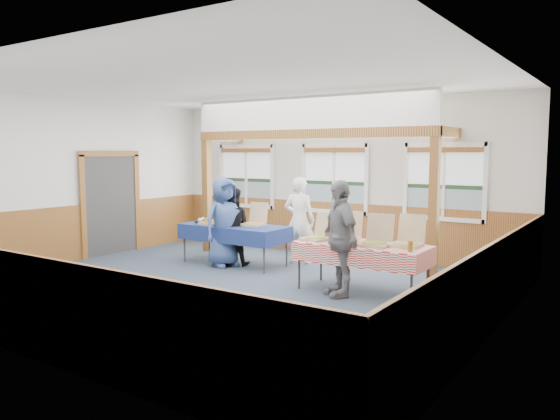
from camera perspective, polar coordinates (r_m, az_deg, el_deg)
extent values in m
plane|color=#2C3648|center=(8.80, -5.27, -8.08)|extent=(8.00, 8.00, 0.00)
plane|color=white|center=(8.60, -5.48, 13.07)|extent=(8.00, 8.00, 0.00)
plane|color=silver|center=(11.47, 5.79, 3.29)|extent=(8.00, 0.00, 8.00)
plane|color=silver|center=(6.26, -26.11, 0.47)|extent=(8.00, 0.00, 8.00)
plane|color=silver|center=(11.51, -20.99, 2.93)|extent=(0.00, 8.00, 8.00)
plane|color=silver|center=(6.77, 21.83, 1.03)|extent=(0.00, 8.00, 8.00)
cube|color=brown|center=(11.55, 5.68, -1.93)|extent=(7.98, 0.05, 1.10)
cube|color=brown|center=(6.45, -25.48, -8.84)|extent=(7.98, 0.05, 1.10)
cube|color=brown|center=(11.58, -20.73, -2.26)|extent=(0.05, 6.98, 1.10)
cube|color=brown|center=(6.94, 21.28, -7.63)|extent=(0.05, 6.98, 1.10)
cube|color=#343434|center=(12.05, -17.29, 0.56)|extent=(0.06, 1.30, 2.10)
cube|color=white|center=(12.72, -3.54, 0.46)|extent=(1.52, 0.05, 0.08)
cube|color=white|center=(12.66, -3.58, 6.68)|extent=(1.52, 0.05, 0.08)
cube|color=white|center=(13.14, -6.13, 3.62)|extent=(0.08, 0.05, 1.46)
cube|color=white|center=(12.24, -0.81, 3.49)|extent=(0.08, 0.05, 1.46)
cube|color=white|center=(12.67, -3.56, 3.56)|extent=(0.05, 0.05, 1.30)
cube|color=gray|center=(12.73, -3.44, 1.81)|extent=(1.40, 0.02, 0.52)
cube|color=#1A341C|center=(12.71, -3.45, 3.16)|extent=(1.40, 0.02, 0.08)
cube|color=silver|center=(12.70, -3.46, 4.92)|extent=(1.40, 0.02, 0.70)
cube|color=brown|center=(12.65, -3.63, 6.23)|extent=(1.40, 0.07, 0.10)
cube|color=white|center=(11.47, 5.61, -0.17)|extent=(1.52, 0.05, 0.08)
cube|color=white|center=(11.41, 5.68, 6.74)|extent=(1.52, 0.05, 0.08)
cube|color=white|center=(11.79, 2.48, 3.39)|extent=(0.08, 0.05, 1.46)
cube|color=white|center=(11.09, 9.02, 3.15)|extent=(0.08, 0.05, 1.46)
cube|color=white|center=(11.42, 5.65, 3.28)|extent=(0.05, 0.05, 1.30)
cube|color=gray|center=(11.48, 5.72, 1.34)|extent=(1.40, 0.02, 0.52)
cube|color=#1A341C|center=(11.46, 5.74, 2.83)|extent=(1.40, 0.02, 0.08)
cube|color=silver|center=(11.44, 5.76, 4.78)|extent=(1.40, 0.02, 0.70)
cube|color=brown|center=(11.39, 5.63, 6.24)|extent=(1.40, 0.07, 0.10)
cube|color=white|center=(10.58, 16.64, -0.91)|extent=(1.52, 0.05, 0.08)
cube|color=white|center=(10.51, 16.86, 6.58)|extent=(1.52, 0.05, 0.08)
cube|color=white|center=(10.77, 12.98, 2.99)|extent=(0.08, 0.05, 1.46)
cube|color=white|center=(10.33, 20.67, 2.64)|extent=(0.08, 0.05, 1.46)
cube|color=white|center=(10.53, 16.75, 2.82)|extent=(0.05, 0.05, 1.30)
cube|color=gray|center=(10.59, 16.75, 0.73)|extent=(1.40, 0.02, 0.52)
cube|color=#1A341C|center=(10.57, 16.80, 2.34)|extent=(1.40, 0.02, 0.08)
cube|color=silver|center=(10.55, 16.86, 4.45)|extent=(1.40, 0.02, 0.70)
cube|color=brown|center=(10.49, 16.81, 6.04)|extent=(1.40, 0.07, 0.10)
cube|color=#5B2914|center=(11.95, -7.64, 1.45)|extent=(0.15, 0.15, 2.40)
cube|color=#5B2914|center=(9.41, 15.77, 0.06)|extent=(0.15, 0.15, 2.40)
cube|color=#5B2914|center=(10.42, 2.69, 7.94)|extent=(5.15, 0.18, 0.18)
cylinder|color=#343434|center=(10.90, -9.95, -3.45)|extent=(0.04, 0.04, 0.73)
cylinder|color=#343434|center=(11.43, -7.41, -2.97)|extent=(0.04, 0.04, 0.73)
cylinder|color=#343434|center=(9.68, -1.69, -4.55)|extent=(0.04, 0.04, 0.73)
cylinder|color=#343434|center=(10.28, 0.69, -3.93)|extent=(0.04, 0.04, 0.73)
cube|color=#343434|center=(10.49, -4.81, -1.70)|extent=(2.15, 1.14, 0.03)
cube|color=navy|center=(10.48, -4.81, -1.60)|extent=(2.22, 1.21, 0.01)
cube|color=navy|center=(10.16, -6.41, -2.68)|extent=(2.08, 0.32, 0.28)
cube|color=navy|center=(10.86, -3.29, -2.09)|extent=(2.08, 0.32, 0.28)
cylinder|color=#343434|center=(8.63, 2.01, -5.85)|extent=(0.04, 0.04, 0.73)
cylinder|color=#343434|center=(9.21, 4.31, -5.10)|extent=(0.04, 0.04, 0.73)
cylinder|color=#343434|center=(7.84, 13.58, -7.24)|extent=(0.04, 0.04, 0.73)
cylinder|color=#343434|center=(8.48, 15.23, -6.28)|extent=(0.04, 0.04, 0.73)
cube|color=#343434|center=(8.43, 8.60, -3.64)|extent=(2.10, 1.30, 0.03)
cube|color=red|center=(8.42, 8.60, -3.51)|extent=(2.18, 1.37, 0.01)
cube|color=red|center=(8.06, 7.25, -4.96)|extent=(1.95, 0.54, 0.28)
cube|color=red|center=(8.84, 9.81, -4.03)|extent=(1.95, 0.54, 0.28)
cube|color=tan|center=(10.62, -7.00, -1.38)|extent=(0.44, 0.44, 0.05)
cylinder|color=gold|center=(10.62, -7.00, -1.21)|extent=(0.39, 0.39, 0.01)
cube|color=tan|center=(10.77, -6.08, -0.06)|extent=(0.42, 0.13, 0.41)
cube|color=tan|center=(10.36, -2.88, -1.53)|extent=(0.43, 0.43, 0.04)
cylinder|color=#E4DD69|center=(10.36, -2.88, -1.37)|extent=(0.38, 0.38, 0.01)
cube|color=tan|center=(10.54, -2.24, -0.24)|extent=(0.40, 0.13, 0.38)
cube|color=tan|center=(8.64, 3.70, -3.05)|extent=(0.44, 0.44, 0.04)
cylinder|color=#BA8B3A|center=(8.64, 3.71, -2.87)|extent=(0.38, 0.38, 0.01)
cube|color=tan|center=(8.78, 4.68, -1.57)|extent=(0.38, 0.16, 0.37)
cube|color=tan|center=(8.71, 6.95, -3.01)|extent=(0.48, 0.48, 0.05)
cylinder|color=gold|center=(8.70, 6.95, -2.81)|extent=(0.42, 0.42, 0.01)
cube|color=tan|center=(8.91, 7.34, -1.39)|extent=(0.41, 0.18, 0.39)
cube|color=tan|center=(8.21, 9.83, -3.59)|extent=(0.45, 0.45, 0.05)
cylinder|color=#BA8B3A|center=(8.20, 9.83, -3.38)|extent=(0.40, 0.40, 0.01)
cube|color=tan|center=(8.41, 10.44, -1.78)|extent=(0.43, 0.13, 0.42)
cube|color=tan|center=(8.26, 12.99, -3.60)|extent=(0.42, 0.42, 0.05)
cylinder|color=#E4DD69|center=(8.25, 12.99, -3.39)|extent=(0.37, 0.37, 0.01)
cube|color=tan|center=(8.46, 13.63, -1.82)|extent=(0.42, 0.10, 0.41)
cylinder|color=black|center=(10.96, -7.87, -1.20)|extent=(0.40, 0.40, 0.03)
cylinder|color=white|center=(10.96, -7.87, -1.07)|extent=(0.09, 0.09, 0.04)
sphere|color=#376526|center=(10.89, -7.44, -1.09)|extent=(0.09, 0.09, 0.09)
sphere|color=silver|center=(10.98, -7.30, -1.03)|extent=(0.09, 0.09, 0.09)
sphere|color=#376526|center=(11.05, -7.59, -0.98)|extent=(0.09, 0.09, 0.09)
sphere|color=silver|center=(11.06, -8.09, -0.99)|extent=(0.09, 0.09, 0.09)
sphere|color=#376526|center=(10.99, -8.42, -1.03)|extent=(0.09, 0.09, 0.09)
sphere|color=silver|center=(10.90, -8.34, -1.09)|extent=(0.09, 0.09, 0.09)
sphere|color=#376526|center=(10.85, -7.90, -1.12)|extent=(0.09, 0.09, 0.09)
cylinder|color=#886016|center=(7.86, 13.44, -3.71)|extent=(0.07, 0.07, 0.15)
imported|color=white|center=(10.55, 2.03, -1.08)|extent=(0.68, 0.52, 1.68)
imported|color=black|center=(10.41, -5.08, -1.71)|extent=(0.91, 0.84, 1.49)
imported|color=#344D84|center=(10.29, -5.84, -1.28)|extent=(0.76, 0.94, 1.68)
imported|color=gray|center=(8.17, 6.25, -2.94)|extent=(1.06, 0.97, 1.74)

